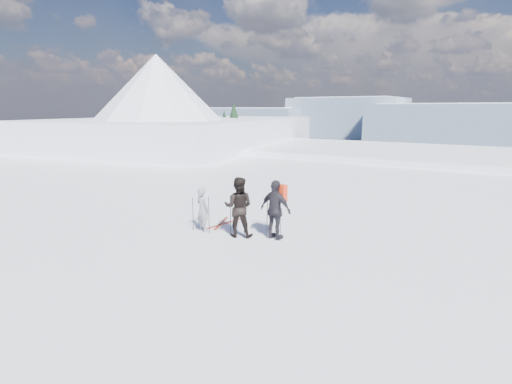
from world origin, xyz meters
TOP-DOWN VIEW (x-y plane):
  - lake_basin at (0.00, 30.00)m, footprint 820.00×820.00m
  - near_ridge at (-26.56, 29.34)m, footprint 31.37×35.68m
  - skier_grey at (-3.28, 2.40)m, footprint 0.64×0.51m
  - skier_dark at (-1.90, 2.58)m, footprint 1.20×1.08m
  - skier_pack at (-0.72, 2.99)m, footprint 1.20×0.61m
  - backpack at (-0.69, 3.23)m, footprint 0.44×0.28m
  - ski_poles at (-1.95, 2.56)m, footprint 3.16×0.66m
  - skis_loose at (-3.23, 3.48)m, footprint 0.70×1.69m

SIDE VIEW (x-z plane):
  - lake_basin at x=0.00m, z-range -42.31..29.31m
  - near_ridge at x=-26.56m, z-range -16.29..9.33m
  - skis_loose at x=-3.23m, z-range 0.00..0.03m
  - ski_poles at x=-1.95m, z-range -0.04..1.33m
  - skier_grey at x=-3.28m, z-range 0.00..1.55m
  - skier_pack at x=-0.72m, z-range 0.00..1.96m
  - skier_dark at x=-1.90m, z-range 0.00..2.02m
  - backpack at x=-0.69m, z-range 1.96..2.51m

